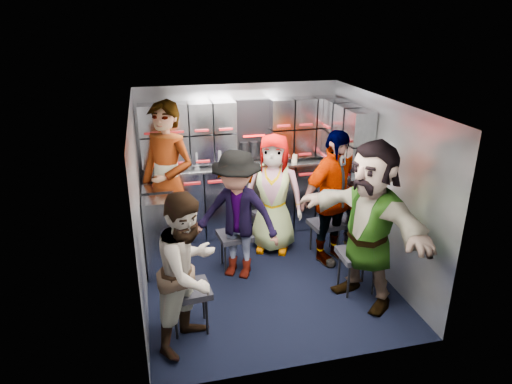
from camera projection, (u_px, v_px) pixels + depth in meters
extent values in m
plane|color=black|center=(266.00, 278.00, 5.52)|extent=(3.00, 3.00, 0.00)
cube|color=#9397A0|center=(240.00, 159.00, 6.49)|extent=(2.80, 0.04, 2.10)
cube|color=#9397A0|center=(139.00, 209.00, 4.83)|extent=(0.04, 3.00, 2.10)
cube|color=#9397A0|center=(380.00, 187.00, 5.43)|extent=(0.04, 3.00, 2.10)
cube|color=silver|center=(268.00, 104.00, 4.74)|extent=(2.80, 3.00, 0.02)
cube|color=#979CA6|center=(243.00, 200.00, 6.50)|extent=(2.68, 0.38, 0.99)
cube|color=#979CA6|center=(161.00, 231.00, 5.58)|extent=(0.38, 0.76, 0.99)
cube|color=#AFB1B6|center=(243.00, 165.00, 6.31)|extent=(2.68, 0.42, 0.03)
cube|color=#979CA6|center=(242.00, 131.00, 6.19)|extent=(2.68, 0.28, 0.82)
cube|color=#979CA6|center=(347.00, 137.00, 5.87)|extent=(0.28, 1.00, 0.82)
cube|color=#979CA6|center=(345.00, 210.00, 6.15)|extent=(0.28, 1.20, 1.00)
cube|color=#A4171B|center=(246.00, 179.00, 6.18)|extent=(2.60, 0.02, 0.03)
cube|color=black|center=(189.00, 290.00, 4.47)|extent=(0.44, 0.42, 0.06)
cylinder|color=black|center=(176.00, 321.00, 4.41)|extent=(0.03, 0.03, 0.43)
cylinder|color=black|center=(207.00, 316.00, 4.48)|extent=(0.03, 0.03, 0.43)
cylinder|color=black|center=(174.00, 305.00, 4.64)|extent=(0.03, 0.03, 0.43)
cylinder|color=black|center=(203.00, 301.00, 4.71)|extent=(0.03, 0.03, 0.43)
cube|color=black|center=(235.00, 236.00, 5.60)|extent=(0.43, 0.41, 0.06)
cylinder|color=black|center=(225.00, 258.00, 5.54)|extent=(0.02, 0.02, 0.41)
cylinder|color=black|center=(249.00, 256.00, 5.60)|extent=(0.02, 0.02, 0.41)
cylinder|color=black|center=(222.00, 249.00, 5.76)|extent=(0.02, 0.02, 0.41)
cylinder|color=black|center=(244.00, 246.00, 5.82)|extent=(0.02, 0.02, 0.41)
cube|color=black|center=(269.00, 214.00, 6.21)|extent=(0.48, 0.47, 0.06)
cylinder|color=black|center=(261.00, 234.00, 6.16)|extent=(0.02, 0.02, 0.40)
cylinder|color=black|center=(281.00, 232.00, 6.22)|extent=(0.02, 0.02, 0.40)
cylinder|color=black|center=(257.00, 226.00, 6.37)|extent=(0.02, 0.02, 0.40)
cylinder|color=black|center=(276.00, 224.00, 6.43)|extent=(0.02, 0.02, 0.40)
cube|color=black|center=(325.00, 224.00, 5.94)|extent=(0.42, 0.40, 0.06)
cylinder|color=black|center=(317.00, 244.00, 5.88)|extent=(0.02, 0.02, 0.40)
cylinder|color=black|center=(337.00, 242.00, 5.94)|extent=(0.02, 0.02, 0.40)
cylinder|color=black|center=(311.00, 236.00, 6.10)|extent=(0.02, 0.02, 0.40)
cylinder|color=black|center=(330.00, 234.00, 6.16)|extent=(0.02, 0.02, 0.40)
cube|color=black|center=(358.00, 255.00, 5.11)|extent=(0.43, 0.41, 0.07)
cylinder|color=black|center=(349.00, 281.00, 5.05)|extent=(0.03, 0.03, 0.44)
cylinder|color=black|center=(374.00, 277.00, 5.12)|extent=(0.03, 0.03, 0.44)
cylinder|color=black|center=(339.00, 269.00, 5.29)|extent=(0.03, 0.03, 0.44)
cylinder|color=black|center=(363.00, 266.00, 5.35)|extent=(0.03, 0.03, 0.44)
imported|color=black|center=(168.00, 183.00, 5.64)|extent=(0.88, 0.86, 2.04)
imported|color=black|center=(189.00, 271.00, 4.19)|extent=(0.94, 0.96, 1.55)
imported|color=black|center=(237.00, 216.00, 5.30)|extent=(1.17, 1.02, 1.57)
imported|color=black|center=(273.00, 194.00, 5.91)|extent=(0.91, 0.76, 1.59)
imported|color=black|center=(332.00, 198.00, 5.61)|extent=(1.09, 0.78, 1.72)
imported|color=black|center=(369.00, 225.00, 4.78)|extent=(1.20, 1.77, 1.83)
cylinder|color=white|center=(219.00, 159.00, 6.14)|extent=(0.07, 0.07, 0.24)
cylinder|color=white|center=(196.00, 160.00, 6.07)|extent=(0.07, 0.07, 0.24)
cylinder|color=white|center=(269.00, 155.00, 6.29)|extent=(0.06, 0.06, 0.25)
cylinder|color=#C9AF8E|center=(172.00, 168.00, 6.02)|extent=(0.09, 0.09, 0.09)
cylinder|color=#C9AF8E|center=(294.00, 158.00, 6.38)|extent=(0.08, 0.08, 0.11)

